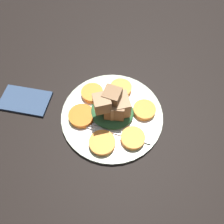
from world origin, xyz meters
TOP-DOWN VIEW (x-y plane):
  - table_slab at (0.00, 0.00)cm, footprint 120.00×120.00cm
  - plate at (0.00, 0.00)cm, footprint 25.60×25.60cm
  - carrot_slice_0 at (0.84, 7.72)cm, footprint 5.80×5.80cm
  - carrot_slice_1 at (-6.21, 4.80)cm, footprint 5.77×5.77cm
  - carrot_slice_2 at (-7.16, -2.38)cm, footprint 6.39×6.39cm
  - carrot_slice_3 at (-0.66, -8.31)cm, footprint 6.10×6.10cm
  - carrot_slice_4 at (6.09, -5.80)cm, footprint 5.67×5.67cm
  - carrot_slice_5 at (7.79, 2.30)cm, footprint 5.65×5.65cm
  - center_pile at (0.26, -0.21)cm, footprint 10.78×9.70cm
  - fork at (1.21, -4.70)cm, footprint 17.91×3.87cm
  - napkin at (-23.43, -0.18)cm, footprint 12.83×7.70cm

SIDE VIEW (x-z plane):
  - table_slab at x=0.00cm, z-range 0.00..2.00cm
  - napkin at x=-23.43cm, z-range 2.00..2.80cm
  - plate at x=0.00cm, z-range 1.99..3.04cm
  - fork at x=1.21cm, z-range 3.10..3.50cm
  - carrot_slice_0 at x=0.84cm, z-range 3.10..4.48cm
  - carrot_slice_1 at x=-6.21cm, z-range 3.10..4.48cm
  - carrot_slice_2 at x=-7.16cm, z-range 3.10..4.48cm
  - carrot_slice_3 at x=-0.66cm, z-range 3.10..4.48cm
  - carrot_slice_4 at x=6.09cm, z-range 3.10..4.48cm
  - carrot_slice_5 at x=7.79cm, z-range 3.10..4.48cm
  - center_pile at x=0.26cm, z-range 2.02..11.56cm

